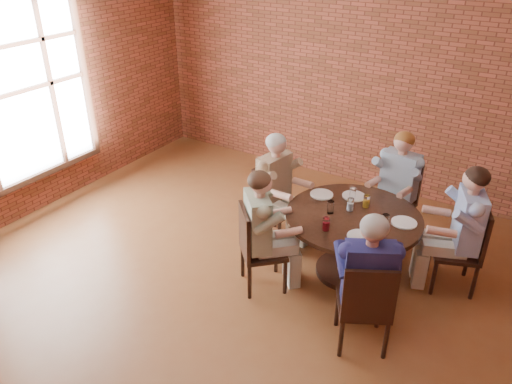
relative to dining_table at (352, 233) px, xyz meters
The scene contains 25 objects.
floor 1.68m from the dining_table, 124.42° to the right, with size 7.00×7.00×0.00m, color brown.
wall_back 2.64m from the dining_table, 112.37° to the left, with size 7.00×7.00×0.00m, color #97412B.
window 4.33m from the dining_table, 167.38° to the right, with size 0.10×2.16×2.36m.
dining_table is the anchor object (origin of this frame).
chair_a 1.17m from the dining_table, 20.80° to the left, with size 0.59×0.59×0.97m.
diner_a 1.08m from the dining_table, 20.80° to the left, with size 0.57×0.70×1.40m, color #4867BC, non-canonical shape.
chair_b 1.08m from the dining_table, 81.79° to the left, with size 0.50×0.50×0.95m.
diner_b 1.00m from the dining_table, 81.79° to the left, with size 0.55×0.67×1.36m, color #889AAE, non-canonical shape.
chair_c 1.13m from the dining_table, 169.83° to the left, with size 0.52×0.52×0.96m.
diner_c 1.05m from the dining_table, 169.83° to the left, with size 0.55×0.68×1.37m, color brown, non-canonical shape.
chair_d 1.06m from the dining_table, 136.00° to the right, with size 0.62×0.62×0.95m.
diner_d 0.98m from the dining_table, 136.00° to the right, with size 0.54×0.67×1.36m, color #BFB196, non-canonical shape.
chair_e 1.13m from the dining_table, 61.77° to the right, with size 0.61×0.61×0.97m.
diner_e 1.05m from the dining_table, 61.77° to the right, with size 0.56×0.69×1.39m, color #1C1D50, non-canonical shape.
plate_a 0.56m from the dining_table, 13.53° to the left, with size 0.26×0.26×0.01m, color white.
plate_b 0.47m from the dining_table, 112.10° to the left, with size 0.26×0.26×0.01m, color white.
plate_c 0.57m from the dining_table, 154.98° to the left, with size 0.26×0.26×0.01m, color white.
plate_d 0.48m from the dining_table, 59.50° to the right, with size 0.26×0.26×0.01m, color white.
glass_a 0.46m from the dining_table, ahead, with size 0.07×0.07×0.14m, color white.
glass_b 0.37m from the dining_table, 78.92° to the left, with size 0.07×0.07×0.14m, color white.
glass_c 0.45m from the dining_table, 115.32° to the left, with size 0.07×0.07×0.14m, color white.
glass_d 0.31m from the dining_table, 136.12° to the left, with size 0.07×0.07×0.14m, color white.
glass_e 0.38m from the dining_table, 158.47° to the right, with size 0.07×0.07×0.14m, color white.
glass_f 0.53m from the dining_table, 107.00° to the right, with size 0.07×0.07×0.14m, color white.
smartphone 0.50m from the dining_table, 42.20° to the right, with size 0.07×0.13×0.01m, color black.
Camera 1 is at (2.40, -3.05, 3.45)m, focal length 35.00 mm.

